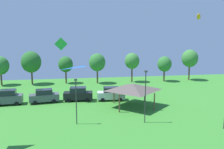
# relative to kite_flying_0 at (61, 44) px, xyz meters

# --- Properties ---
(kite_flying_0) EXTENTS (2.06, 0.34, 2.06)m
(kite_flying_0) POSITION_rel_kite_flying_0_xyz_m (0.00, 0.00, 0.00)
(kite_flying_0) COLOR green
(kite_flying_7) EXTENTS (1.87, 2.75, 1.27)m
(kite_flying_7) POSITION_rel_kite_flying_0_xyz_m (23.15, 0.37, 4.46)
(kite_flying_7) COLOR orange
(kite_flying_9) EXTENTS (2.41, 2.48, 0.21)m
(kite_flying_9) POSITION_rel_kite_flying_0_xyz_m (2.90, -20.36, -1.67)
(kite_flying_9) COLOR blue
(parked_car_leftmost) EXTENTS (4.39, 2.32, 2.42)m
(parked_car_leftmost) POSITION_rel_kite_flying_0_xyz_m (-8.47, 0.20, -8.33)
(parked_car_leftmost) COLOR #4C5156
(parked_car_leftmost) RESTS_ON ground
(parked_car_second_from_left) EXTENTS (4.89, 2.53, 2.21)m
(parked_car_second_from_left) POSITION_rel_kite_flying_0_xyz_m (-2.99, 0.48, -8.42)
(parked_car_second_from_left) COLOR #4C5156
(parked_car_second_from_left) RESTS_ON ground
(parked_car_third_from_left) EXTENTS (4.91, 2.36, 2.30)m
(parked_car_third_from_left) POSITION_rel_kite_flying_0_xyz_m (2.49, 0.74, -8.38)
(parked_car_third_from_left) COLOR black
(parked_car_third_from_left) RESTS_ON ground
(parked_car_rightmost_in_row) EXTENTS (4.76, 2.32, 2.27)m
(parked_car_rightmost_in_row) POSITION_rel_kite_flying_0_xyz_m (7.97, 0.10, -8.39)
(parked_car_rightmost_in_row) COLOR silver
(parked_car_rightmost_in_row) RESTS_ON ground
(park_pavilion) EXTENTS (6.70, 6.15, 3.60)m
(park_pavilion) POSITION_rel_kite_flying_0_xyz_m (10.76, -3.90, -6.43)
(park_pavilion) COLOR brown
(park_pavilion) RESTS_ON ground
(light_post_0) EXTENTS (0.36, 0.20, 6.66)m
(light_post_0) POSITION_rel_kite_flying_0_xyz_m (10.58, -10.73, -5.78)
(light_post_0) COLOR #2D2D33
(light_post_0) RESTS_ON ground
(light_post_1) EXTENTS (0.36, 0.20, 5.72)m
(light_post_1) POSITION_rel_kite_flying_0_xyz_m (2.10, -9.87, -6.26)
(light_post_1) COLOR #2D2D33
(light_post_1) RESTS_ON ground
(treeline_tree_0) EXTENTS (3.66, 3.66, 6.37)m
(treeline_tree_0) POSITION_rel_kite_flying_0_xyz_m (-13.86, 15.82, -5.18)
(treeline_tree_0) COLOR brown
(treeline_tree_0) RESTS_ON ground
(treeline_tree_1) EXTENTS (4.31, 4.31, 7.39)m
(treeline_tree_1) POSITION_rel_kite_flying_0_xyz_m (-7.40, 15.89, -4.51)
(treeline_tree_1) COLOR brown
(treeline_tree_1) RESTS_ON ground
(treeline_tree_2) EXTENTS (3.26, 3.26, 6.16)m
(treeline_tree_2) POSITION_rel_kite_flying_0_xyz_m (0.04, 15.83, -5.18)
(treeline_tree_2) COLOR brown
(treeline_tree_2) RESTS_ON ground
(treeline_tree_3) EXTENTS (3.68, 3.68, 6.83)m
(treeline_tree_3) POSITION_rel_kite_flying_0_xyz_m (7.09, 14.68, -4.74)
(treeline_tree_3) COLOR brown
(treeline_tree_3) RESTS_ON ground
(treeline_tree_4) EXTENTS (3.38, 3.38, 6.81)m
(treeline_tree_4) POSITION_rel_kite_flying_0_xyz_m (15.21, 14.94, -4.60)
(treeline_tree_4) COLOR brown
(treeline_tree_4) RESTS_ON ground
(treeline_tree_5) EXTENTS (3.31, 3.31, 5.96)m
(treeline_tree_5) POSITION_rel_kite_flying_0_xyz_m (22.97, 14.55, -5.40)
(treeline_tree_5) COLOR brown
(treeline_tree_5) RESTS_ON ground
(treeline_tree_6) EXTENTS (3.85, 3.85, 7.44)m
(treeline_tree_6) POSITION_rel_kite_flying_0_xyz_m (29.55, 15.06, -4.22)
(treeline_tree_6) COLOR brown
(treeline_tree_6) RESTS_ON ground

